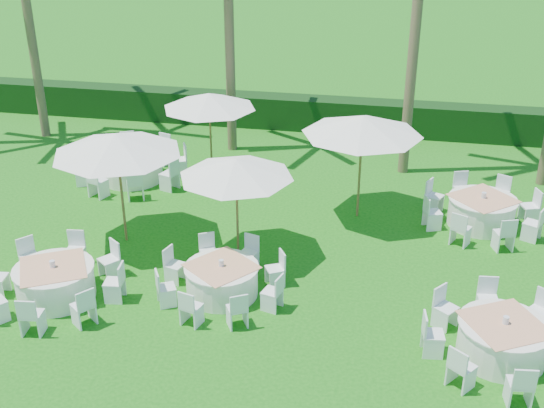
{
  "coord_description": "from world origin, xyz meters",
  "views": [
    {
      "loc": [
        3.25,
        -12.51,
        8.67
      ],
      "look_at": [
        0.3,
        2.52,
        1.3
      ],
      "focal_mm": 45.0,
      "sensor_mm": 36.0,
      "label": 1
    }
  ],
  "objects_px": {
    "banquet_table_b": "(222,279)",
    "banquet_table_c": "(502,339)",
    "umbrella_b": "(236,168)",
    "umbrella_a": "(117,144)",
    "banquet_table_f": "(482,211)",
    "umbrella_c": "(209,101)",
    "banquet_table_a": "(55,281)",
    "umbrella_d": "(363,125)",
    "banquet_table_d": "(132,166)"
  },
  "relations": [
    {
      "from": "umbrella_b",
      "to": "banquet_table_f",
      "type": "bearing_deg",
      "value": 25.17
    },
    {
      "from": "banquet_table_a",
      "to": "banquet_table_b",
      "type": "height_order",
      "value": "banquet_table_a"
    },
    {
      "from": "banquet_table_c",
      "to": "banquet_table_d",
      "type": "distance_m",
      "value": 12.63
    },
    {
      "from": "banquet_table_b",
      "to": "umbrella_a",
      "type": "distance_m",
      "value": 4.41
    },
    {
      "from": "umbrella_a",
      "to": "umbrella_d",
      "type": "relative_size",
      "value": 1.0
    },
    {
      "from": "banquet_table_c",
      "to": "banquet_table_a",
      "type": "bearing_deg",
      "value": 178.39
    },
    {
      "from": "banquet_table_a",
      "to": "banquet_table_b",
      "type": "distance_m",
      "value": 3.77
    },
    {
      "from": "banquet_table_c",
      "to": "umbrella_b",
      "type": "height_order",
      "value": "umbrella_b"
    },
    {
      "from": "umbrella_a",
      "to": "banquet_table_b",
      "type": "bearing_deg",
      "value": -32.62
    },
    {
      "from": "banquet_table_c",
      "to": "umbrella_a",
      "type": "height_order",
      "value": "umbrella_a"
    },
    {
      "from": "banquet_table_b",
      "to": "banquet_table_c",
      "type": "xyz_separation_m",
      "value": [
        6.04,
        -1.12,
        0.02
      ]
    },
    {
      "from": "banquet_table_a",
      "to": "umbrella_c",
      "type": "bearing_deg",
      "value": 78.4
    },
    {
      "from": "banquet_table_c",
      "to": "umbrella_b",
      "type": "distance_m",
      "value": 7.07
    },
    {
      "from": "banquet_table_c",
      "to": "umbrella_b",
      "type": "bearing_deg",
      "value": 154.18
    },
    {
      "from": "banquet_table_a",
      "to": "banquet_table_b",
      "type": "xyz_separation_m",
      "value": [
        3.67,
        0.84,
        -0.02
      ]
    },
    {
      "from": "banquet_table_c",
      "to": "banquet_table_d",
      "type": "relative_size",
      "value": 0.92
    },
    {
      "from": "banquet_table_b",
      "to": "umbrella_b",
      "type": "height_order",
      "value": "umbrella_b"
    },
    {
      "from": "umbrella_d",
      "to": "banquet_table_f",
      "type": "bearing_deg",
      "value": 1.7
    },
    {
      "from": "banquet_table_a",
      "to": "umbrella_b",
      "type": "bearing_deg",
      "value": 36.68
    },
    {
      "from": "banquet_table_d",
      "to": "umbrella_b",
      "type": "xyz_separation_m",
      "value": [
        4.43,
        -4.01,
        1.93
      ]
    },
    {
      "from": "banquet_table_d",
      "to": "banquet_table_f",
      "type": "xyz_separation_m",
      "value": [
        10.58,
        -1.12,
        -0.03
      ]
    },
    {
      "from": "banquet_table_c",
      "to": "banquet_table_f",
      "type": "height_order",
      "value": "banquet_table_f"
    },
    {
      "from": "banquet_table_f",
      "to": "umbrella_b",
      "type": "xyz_separation_m",
      "value": [
        -6.16,
        -2.89,
        1.96
      ]
    },
    {
      "from": "banquet_table_b",
      "to": "banquet_table_d",
      "type": "distance_m",
      "value": 7.38
    },
    {
      "from": "banquet_table_c",
      "to": "umbrella_b",
      "type": "relative_size",
      "value": 1.12
    },
    {
      "from": "umbrella_c",
      "to": "umbrella_d",
      "type": "xyz_separation_m",
      "value": [
        4.84,
        -2.08,
        0.24
      ]
    },
    {
      "from": "umbrella_c",
      "to": "banquet_table_a",
      "type": "bearing_deg",
      "value": -101.6
    },
    {
      "from": "umbrella_b",
      "to": "umbrella_d",
      "type": "distance_m",
      "value": 3.96
    },
    {
      "from": "banquet_table_d",
      "to": "umbrella_c",
      "type": "height_order",
      "value": "umbrella_c"
    },
    {
      "from": "umbrella_a",
      "to": "banquet_table_f",
      "type": "bearing_deg",
      "value": 16.36
    },
    {
      "from": "banquet_table_d",
      "to": "umbrella_d",
      "type": "bearing_deg",
      "value": -9.6
    },
    {
      "from": "banquet_table_b",
      "to": "umbrella_b",
      "type": "bearing_deg",
      "value": 92.21
    },
    {
      "from": "umbrella_a",
      "to": "umbrella_c",
      "type": "relative_size",
      "value": 1.12
    },
    {
      "from": "banquet_table_b",
      "to": "umbrella_d",
      "type": "xyz_separation_m",
      "value": [
        2.72,
        4.63,
        2.31
      ]
    },
    {
      "from": "umbrella_d",
      "to": "banquet_table_d",
      "type": "bearing_deg",
      "value": 170.4
    },
    {
      "from": "umbrella_a",
      "to": "umbrella_d",
      "type": "bearing_deg",
      "value": 23.99
    },
    {
      "from": "umbrella_c",
      "to": "umbrella_a",
      "type": "bearing_deg",
      "value": -102.41
    },
    {
      "from": "banquet_table_a",
      "to": "banquet_table_c",
      "type": "height_order",
      "value": "banquet_table_a"
    },
    {
      "from": "banquet_table_d",
      "to": "umbrella_b",
      "type": "distance_m",
      "value": 6.28
    },
    {
      "from": "banquet_table_a",
      "to": "umbrella_a",
      "type": "bearing_deg",
      "value": 79.74
    },
    {
      "from": "banquet_table_a",
      "to": "umbrella_b",
      "type": "height_order",
      "value": "umbrella_b"
    },
    {
      "from": "banquet_table_f",
      "to": "banquet_table_c",
      "type": "bearing_deg",
      "value": -90.5
    },
    {
      "from": "banquet_table_b",
      "to": "banquet_table_c",
      "type": "height_order",
      "value": "banquet_table_c"
    },
    {
      "from": "banquet_table_c",
      "to": "umbrella_d",
      "type": "relative_size",
      "value": 0.97
    },
    {
      "from": "banquet_table_a",
      "to": "umbrella_a",
      "type": "relative_size",
      "value": 0.97
    },
    {
      "from": "umbrella_a",
      "to": "umbrella_c",
      "type": "bearing_deg",
      "value": 77.59
    },
    {
      "from": "banquet_table_c",
      "to": "banquet_table_d",
      "type": "bearing_deg",
      "value": 146.51
    },
    {
      "from": "banquet_table_a",
      "to": "umbrella_a",
      "type": "height_order",
      "value": "umbrella_a"
    },
    {
      "from": "banquet_table_c",
      "to": "umbrella_c",
      "type": "bearing_deg",
      "value": 136.18
    },
    {
      "from": "banquet_table_c",
      "to": "umbrella_c",
      "type": "distance_m",
      "value": 11.49
    }
  ]
}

